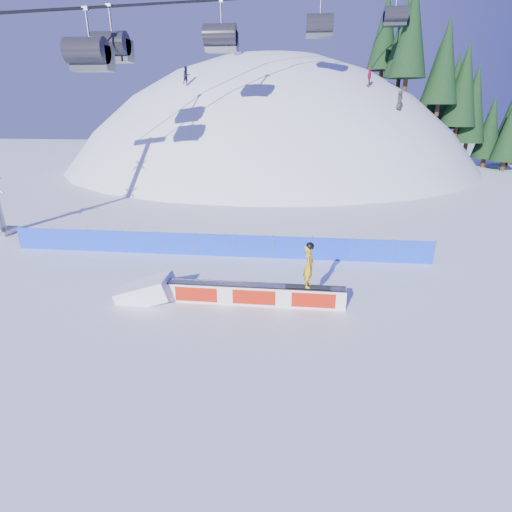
# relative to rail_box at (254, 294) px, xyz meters

# --- Properties ---
(ground) EXTENTS (160.00, 160.00, 0.00)m
(ground) POSITION_rel_rail_box_xyz_m (-2.65, 0.72, -0.42)
(ground) COLOR white
(ground) RESTS_ON ground
(snow_hill) EXTENTS (64.00, 64.00, 64.00)m
(snow_hill) POSITION_rel_rail_box_xyz_m (-2.65, 42.72, -18.42)
(snow_hill) COLOR white
(snow_hill) RESTS_ON ground
(treeline) EXTENTS (23.11, 12.07, 20.50)m
(treeline) POSITION_rel_rail_box_xyz_m (19.97, 40.21, 9.62)
(treeline) COLOR #352215
(treeline) RESTS_ON ground
(safety_fence) EXTENTS (22.05, 0.05, 1.30)m
(safety_fence) POSITION_rel_rail_box_xyz_m (-2.65, 5.22, 0.18)
(safety_fence) COLOR blue
(safety_fence) RESTS_ON ground
(rail_box) EXTENTS (7.10, 0.52, 0.85)m
(rail_box) POSITION_rel_rail_box_xyz_m (0.00, 0.00, 0.00)
(rail_box) COLOR white
(rail_box) RESTS_ON ground
(snow_ramp) EXTENTS (2.30, 1.44, 1.43)m
(snow_ramp) POSITION_rel_rail_box_xyz_m (-4.43, 0.01, -0.42)
(snow_ramp) COLOR white
(snow_ramp) RESTS_ON ground
(snowboarder) EXTENTS (1.75, 0.65, 1.82)m
(snowboarder) POSITION_rel_rail_box_xyz_m (2.08, -0.01, 1.33)
(snowboarder) COLOR black
(snowboarder) RESTS_ON rail_box
(distant_skiers) EXTENTS (21.73, 8.16, 7.33)m
(distant_skiers) POSITION_rel_rail_box_xyz_m (-0.63, 30.84, 10.50)
(distant_skiers) COLOR black
(distant_skiers) RESTS_ON ground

